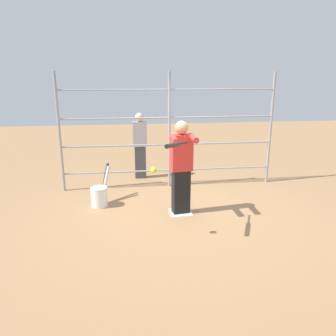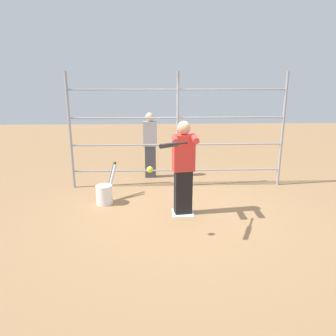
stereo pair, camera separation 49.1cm
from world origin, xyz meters
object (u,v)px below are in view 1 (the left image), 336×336
bat_bucket (100,195)px  bystander_behind_fence (140,145)px  softball_in_flight (154,170)px  batter (181,165)px  baseball_bat_swinging (175,145)px

bat_bucket → bystander_behind_fence: (-0.90, -1.76, 0.64)m
softball_in_flight → batter: bearing=-121.1°
softball_in_flight → bystander_behind_fence: bystander_behind_fence is taller
batter → softball_in_flight: batter is taller
batter → bystander_behind_fence: batter is taller
softball_in_flight → bat_bucket: bearing=-59.2°
softball_in_flight → bat_bucket: (0.94, -1.58, -0.93)m
softball_in_flight → bystander_behind_fence: 3.35m
softball_in_flight → bystander_behind_fence: (0.04, -3.34, -0.30)m
batter → bat_bucket: (1.53, -0.60, -0.72)m
baseball_bat_swinging → bystander_behind_fence: 3.37m
bystander_behind_fence → batter: bearing=105.0°
softball_in_flight → bystander_behind_fence: bearing=-89.3°
batter → baseball_bat_swinging: (0.26, 0.93, 0.57)m
batter → baseball_bat_swinging: batter is taller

